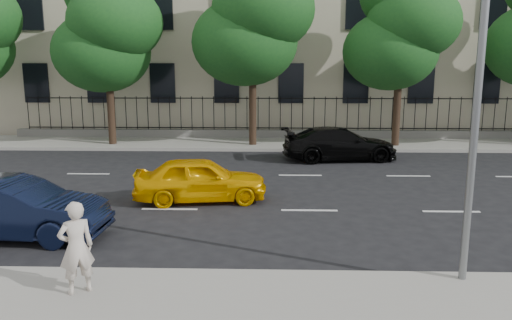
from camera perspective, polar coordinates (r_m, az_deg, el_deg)
The scene contains 12 objects.
ground at distance 11.97m, azimuth 7.03°, elevation -9.22°, with size 120.00×120.00×0.00m, color black.
far_sidewalk at distance 25.53m, azimuth 4.19°, elevation 1.89°, with size 60.00×4.00×0.15m, color gray.
lane_markings at distance 16.49m, azimuth 5.53°, elevation -3.48°, with size 49.60×4.62×0.01m, color silver, non-canonical shape.
iron_fence at distance 27.12m, azimuth 4.05°, elevation 3.66°, with size 30.00×0.50×2.20m.
street_light at distance 10.13m, azimuth 23.55°, elevation 15.93°, with size 0.25×3.32×8.05m.
tree_b at distance 25.82m, azimuth -16.53°, elevation 14.43°, with size 5.53×5.12×8.97m.
tree_c at distance 24.66m, azimuth -0.29°, elevation 16.37°, with size 5.89×5.50×9.80m.
tree_d at distance 25.35m, azimuth 16.27°, elevation 14.50°, with size 5.34×4.94×8.84m.
yellow_taxi at distance 15.14m, azimuth -6.35°, elevation -2.20°, with size 1.60×3.97×1.35m, color #EEA900.
navy_sedan at distance 13.21m, azimuth -25.93°, elevation -5.06°, with size 1.52×4.37×1.44m, color black.
black_sedan at distance 21.72m, azimuth 9.53°, elevation 1.85°, with size 1.99×4.89×1.42m, color black.
woman_near at distance 9.32m, azimuth -19.85°, elevation -9.39°, with size 0.61×0.40×1.66m, color beige.
Camera 1 is at (-1.11, -11.18, 4.14)m, focal length 35.00 mm.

